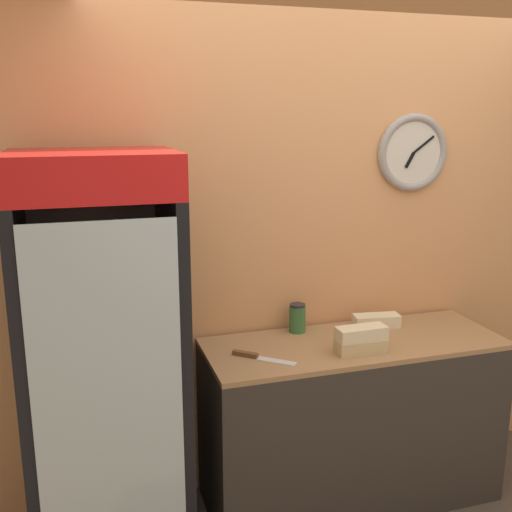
{
  "coord_description": "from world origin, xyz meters",
  "views": [
    {
      "loc": [
        -1.31,
        -1.73,
        2.01
      ],
      "look_at": [
        -0.51,
        0.85,
        1.36
      ],
      "focal_mm": 42.0,
      "sensor_mm": 36.0,
      "label": 1
    }
  ],
  "objects_px": {
    "sandwich_stack_middle": "(361,333)",
    "chefs_knife": "(255,356)",
    "sandwich_flat_left": "(376,321)",
    "condiment_jar": "(297,318)",
    "sandwich_stack_bottom": "(361,346)",
    "beverage_cooler": "(102,345)"
  },
  "relations": [
    {
      "from": "sandwich_stack_middle",
      "to": "beverage_cooler",
      "type": "bearing_deg",
      "value": 173.55
    },
    {
      "from": "beverage_cooler",
      "to": "sandwich_stack_bottom",
      "type": "distance_m",
      "value": 1.21
    },
    {
      "from": "sandwich_flat_left",
      "to": "condiment_jar",
      "type": "height_order",
      "value": "condiment_jar"
    },
    {
      "from": "condiment_jar",
      "to": "chefs_knife",
      "type": "bearing_deg",
      "value": -139.62
    },
    {
      "from": "chefs_knife",
      "to": "condiment_jar",
      "type": "distance_m",
      "value": 0.42
    },
    {
      "from": "sandwich_stack_bottom",
      "to": "chefs_knife",
      "type": "height_order",
      "value": "sandwich_stack_bottom"
    },
    {
      "from": "sandwich_stack_bottom",
      "to": "chefs_knife",
      "type": "distance_m",
      "value": 0.51
    },
    {
      "from": "sandwich_stack_bottom",
      "to": "sandwich_stack_middle",
      "type": "height_order",
      "value": "sandwich_stack_middle"
    },
    {
      "from": "condiment_jar",
      "to": "sandwich_stack_middle",
      "type": "bearing_deg",
      "value": -61.27
    },
    {
      "from": "sandwich_stack_middle",
      "to": "chefs_knife",
      "type": "height_order",
      "value": "sandwich_stack_middle"
    },
    {
      "from": "chefs_knife",
      "to": "beverage_cooler",
      "type": "bearing_deg",
      "value": 175.81
    },
    {
      "from": "sandwich_stack_bottom",
      "to": "condiment_jar",
      "type": "xyz_separation_m",
      "value": [
        -0.19,
        0.35,
        0.04
      ]
    },
    {
      "from": "sandwich_stack_middle",
      "to": "condiment_jar",
      "type": "height_order",
      "value": "condiment_jar"
    },
    {
      "from": "beverage_cooler",
      "to": "sandwich_stack_bottom",
      "type": "height_order",
      "value": "beverage_cooler"
    },
    {
      "from": "sandwich_stack_middle",
      "to": "sandwich_stack_bottom",
      "type": "bearing_deg",
      "value": 0.0
    },
    {
      "from": "condiment_jar",
      "to": "sandwich_flat_left",
      "type": "bearing_deg",
      "value": -6.95
    },
    {
      "from": "sandwich_flat_left",
      "to": "chefs_knife",
      "type": "bearing_deg",
      "value": -164.12
    },
    {
      "from": "beverage_cooler",
      "to": "sandwich_stack_middle",
      "type": "xyz_separation_m",
      "value": [
        1.19,
        -0.13,
        -0.03
      ]
    },
    {
      "from": "condiment_jar",
      "to": "sandwich_stack_bottom",
      "type": "bearing_deg",
      "value": -61.27
    },
    {
      "from": "chefs_knife",
      "to": "condiment_jar",
      "type": "height_order",
      "value": "condiment_jar"
    },
    {
      "from": "sandwich_stack_bottom",
      "to": "chefs_knife",
      "type": "relative_size",
      "value": 0.92
    },
    {
      "from": "sandwich_stack_bottom",
      "to": "condiment_jar",
      "type": "bearing_deg",
      "value": 118.73
    }
  ]
}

